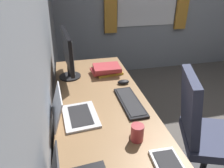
{
  "coord_description": "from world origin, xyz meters",
  "views": [
    {
      "loc": [
        -1.19,
        1.84,
        1.6
      ],
      "look_at": [
        -0.02,
        1.57,
        0.95
      ],
      "focal_mm": 33.18,
      "sensor_mm": 36.0,
      "label": 1
    }
  ],
  "objects_px": {
    "monitor_primary": "(68,52)",
    "coffee_mug": "(137,132)",
    "laptop_left": "(71,112)",
    "drawer_pedestal": "(106,167)",
    "book_stack_near": "(107,69)",
    "keyboard_spare": "(130,102)",
    "office_chair": "(202,138)",
    "mouse_main": "(123,82)"
  },
  "relations": [
    {
      "from": "book_stack_near",
      "to": "office_chair",
      "type": "relative_size",
      "value": 0.32
    },
    {
      "from": "drawer_pedestal",
      "to": "coffee_mug",
      "type": "xyz_separation_m",
      "value": [
        -0.16,
        -0.16,
        0.43
      ]
    },
    {
      "from": "keyboard_spare",
      "to": "office_chair",
      "type": "relative_size",
      "value": 0.44
    },
    {
      "from": "coffee_mug",
      "to": "office_chair",
      "type": "relative_size",
      "value": 0.12
    },
    {
      "from": "monitor_primary",
      "to": "book_stack_near",
      "type": "distance_m",
      "value": 0.41
    },
    {
      "from": "book_stack_near",
      "to": "coffee_mug",
      "type": "distance_m",
      "value": 0.92
    },
    {
      "from": "monitor_primary",
      "to": "mouse_main",
      "type": "distance_m",
      "value": 0.56
    },
    {
      "from": "laptop_left",
      "to": "office_chair",
      "type": "height_order",
      "value": "office_chair"
    },
    {
      "from": "laptop_left",
      "to": "coffee_mug",
      "type": "distance_m",
      "value": 0.46
    },
    {
      "from": "laptop_left",
      "to": "coffee_mug",
      "type": "bearing_deg",
      "value": -128.14
    },
    {
      "from": "monitor_primary",
      "to": "office_chair",
      "type": "height_order",
      "value": "monitor_primary"
    },
    {
      "from": "mouse_main",
      "to": "book_stack_near",
      "type": "distance_m",
      "value": 0.26
    },
    {
      "from": "monitor_primary",
      "to": "keyboard_spare",
      "type": "xyz_separation_m",
      "value": [
        -0.55,
        -0.42,
        -0.24
      ]
    },
    {
      "from": "monitor_primary",
      "to": "keyboard_spare",
      "type": "height_order",
      "value": "monitor_primary"
    },
    {
      "from": "keyboard_spare",
      "to": "mouse_main",
      "type": "height_order",
      "value": "mouse_main"
    },
    {
      "from": "book_stack_near",
      "to": "drawer_pedestal",
      "type": "bearing_deg",
      "value": 167.6
    },
    {
      "from": "drawer_pedestal",
      "to": "book_stack_near",
      "type": "height_order",
      "value": "book_stack_near"
    },
    {
      "from": "laptop_left",
      "to": "mouse_main",
      "type": "height_order",
      "value": "laptop_left"
    },
    {
      "from": "drawer_pedestal",
      "to": "office_chair",
      "type": "distance_m",
      "value": 0.77
    },
    {
      "from": "book_stack_near",
      "to": "laptop_left",
      "type": "bearing_deg",
      "value": 149.76
    },
    {
      "from": "monitor_primary",
      "to": "book_stack_near",
      "type": "relative_size",
      "value": 1.75
    },
    {
      "from": "coffee_mug",
      "to": "book_stack_near",
      "type": "bearing_deg",
      "value": -0.68
    },
    {
      "from": "mouse_main",
      "to": "laptop_left",
      "type": "bearing_deg",
      "value": 130.4
    },
    {
      "from": "monitor_primary",
      "to": "coffee_mug",
      "type": "xyz_separation_m",
      "value": [
        -0.93,
        -0.34,
        -0.19
      ]
    },
    {
      "from": "coffee_mug",
      "to": "laptop_left",
      "type": "bearing_deg",
      "value": 51.86
    },
    {
      "from": "keyboard_spare",
      "to": "book_stack_near",
      "type": "distance_m",
      "value": 0.55
    },
    {
      "from": "drawer_pedestal",
      "to": "book_stack_near",
      "type": "xyz_separation_m",
      "value": [
        0.76,
        -0.17,
        0.43
      ]
    },
    {
      "from": "keyboard_spare",
      "to": "book_stack_near",
      "type": "height_order",
      "value": "book_stack_near"
    },
    {
      "from": "monitor_primary",
      "to": "coffee_mug",
      "type": "relative_size",
      "value": 4.63
    },
    {
      "from": "laptop_left",
      "to": "drawer_pedestal",
      "type": "bearing_deg",
      "value": -120.77
    },
    {
      "from": "drawer_pedestal",
      "to": "mouse_main",
      "type": "relative_size",
      "value": 6.68
    },
    {
      "from": "keyboard_spare",
      "to": "office_chair",
      "type": "height_order",
      "value": "office_chair"
    },
    {
      "from": "laptop_left",
      "to": "office_chair",
      "type": "distance_m",
      "value": 1.03
    },
    {
      "from": "laptop_left",
      "to": "coffee_mug",
      "type": "xyz_separation_m",
      "value": [
        -0.28,
        -0.36,
        0.0
      ]
    },
    {
      "from": "drawer_pedestal",
      "to": "monitor_primary",
      "type": "height_order",
      "value": "monitor_primary"
    },
    {
      "from": "office_chair",
      "to": "keyboard_spare",
      "type": "bearing_deg",
      "value": 68.7
    },
    {
      "from": "monitor_primary",
      "to": "laptop_left",
      "type": "height_order",
      "value": "monitor_primary"
    },
    {
      "from": "laptop_left",
      "to": "mouse_main",
      "type": "distance_m",
      "value": 0.62
    },
    {
      "from": "mouse_main",
      "to": "office_chair",
      "type": "height_order",
      "value": "office_chair"
    },
    {
      "from": "keyboard_spare",
      "to": "office_chair",
      "type": "bearing_deg",
      "value": -111.3
    },
    {
      "from": "drawer_pedestal",
      "to": "mouse_main",
      "type": "bearing_deg",
      "value": -27.0
    },
    {
      "from": "monitor_primary",
      "to": "keyboard_spare",
      "type": "bearing_deg",
      "value": -143.05
    }
  ]
}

